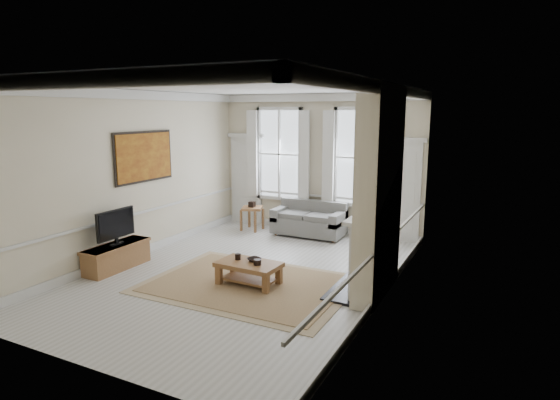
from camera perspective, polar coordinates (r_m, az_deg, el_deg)
The scene contains 23 objects.
floor at distance 8.82m, azimuth -4.37°, elevation -9.00°, with size 7.20×7.20×0.00m, color #B7B5AD.
ceiling at distance 8.31m, azimuth -4.72°, elevation 13.64°, with size 7.20×7.20×0.00m, color white.
back_wall at distance 11.60m, azimuth 4.71°, elevation 4.42°, with size 5.20×5.20×0.00m, color beige.
left_wall at distance 9.98m, azimuth -17.44°, elevation 2.92°, with size 7.20×7.20×0.00m, color beige.
right_wall at distance 7.41m, azimuth 12.95°, elevation 0.55°, with size 7.20×7.20×0.00m, color beige.
window_left at distance 11.97m, azimuth -0.06°, elevation 5.61°, with size 1.26×0.20×2.20m, color #B2BCC6, non-canonical shape.
window_right at distance 11.19m, azimuth 9.64°, elevation 5.09°, with size 1.26×0.20×2.20m, color #B2BCC6, non-canonical shape.
door_left at distance 12.54m, azimuth -4.13°, elevation 2.37°, with size 0.90×0.08×2.30m, color silver.
door_right at distance 11.05m, azimuth 14.49°, elevation 0.90°, with size 0.90×0.08×2.30m, color silver.
painting at distance 10.13m, azimuth -16.21°, elevation 5.09°, with size 0.05×1.66×1.06m, color #B67A1F.
chimney_breast at distance 7.64m, azimuth 12.03°, elevation 0.89°, with size 0.35×1.70×3.38m, color beige.
hearth at distance 8.21m, azimuth 8.65°, elevation -10.46°, with size 0.55×1.50×0.05m, color black.
fireplace at distance 7.92m, azimuth 10.18°, elevation -5.88°, with size 0.21×1.45×1.33m.
mirror at distance 7.65m, azimuth 10.58°, elevation 3.61°, with size 0.06×1.26×1.06m, color gold.
sofa at distance 11.39m, azimuth 3.63°, elevation -2.59°, with size 1.71×0.83×0.83m.
side_table at distance 11.85m, azimuth -3.43°, elevation -1.39°, with size 0.63×0.63×0.60m.
rug at distance 8.30m, azimuth -3.80°, elevation -10.19°, with size 3.50×2.60×0.02m, color #906F4A.
coffee_table at distance 8.20m, azimuth -3.83°, elevation -8.12°, with size 1.12×0.68×0.41m.
ceramic_pot_a at distance 8.32m, azimuth -5.16°, elevation -6.90°, with size 0.10×0.10×0.10m, color black.
ceramic_pot_b at distance 8.02m, azimuth -2.78°, elevation -7.58°, with size 0.13×0.13×0.09m, color black.
bowl at distance 8.22m, azimuth -3.18°, elevation -7.26°, with size 0.23×0.23×0.06m, color black.
tv_stand at distance 9.54m, azimuth -19.26°, elevation -6.53°, with size 0.43×1.35×0.48m, color brown.
tv at distance 9.36m, azimuth -19.40°, elevation -2.83°, with size 0.08×0.90×0.68m.
Camera 1 is at (4.30, -7.10, 2.98)m, focal length 30.00 mm.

